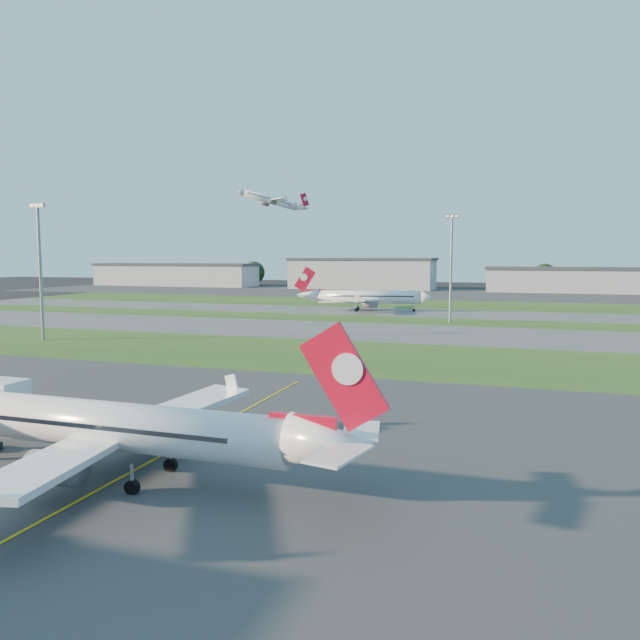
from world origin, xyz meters
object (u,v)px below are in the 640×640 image
at_px(airliner_taxiing, 368,297).
at_px(airliner_parked, 117,428).
at_px(light_mast_centre, 451,261).
at_px(light_mast_west, 40,262).

bearing_deg(airliner_taxiing, airliner_parked, 85.12).
height_order(airliner_taxiing, light_mast_centre, light_mast_centre).
xyz_separation_m(airliner_parked, light_mast_west, (-59.73, 58.44, 11.10)).
distance_m(light_mast_west, light_mast_centre, 89.64).
bearing_deg(light_mast_west, airliner_taxiing, 61.83).
xyz_separation_m(airliner_parked, light_mast_centre, (10.27, 114.44, 11.10)).
distance_m(airliner_taxiing, light_mast_centre, 38.10).
relative_size(airliner_taxiing, light_mast_centre, 1.42).
distance_m(airliner_parked, airliner_taxiing, 140.50).
height_order(airliner_taxiing, light_mast_west, light_mast_west).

